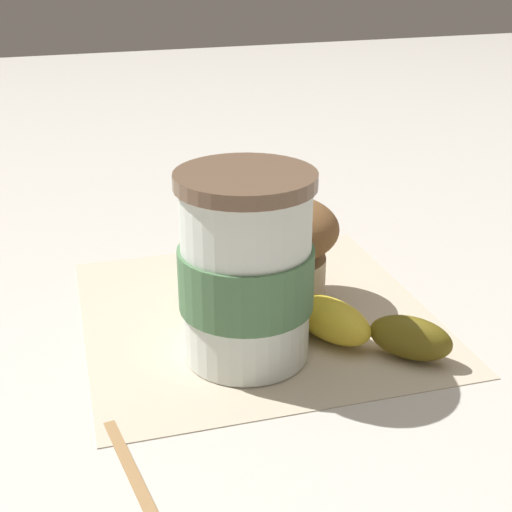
{
  "coord_description": "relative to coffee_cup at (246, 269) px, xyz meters",
  "views": [
    {
      "loc": [
        -0.46,
        0.17,
        0.27
      ],
      "look_at": [
        0.0,
        0.0,
        0.05
      ],
      "focal_mm": 50.0,
      "sensor_mm": 36.0,
      "label": 1
    }
  ],
  "objects": [
    {
      "name": "coffee_cup",
      "position": [
        0.0,
        0.0,
        0.0
      ],
      "size": [
        0.09,
        0.09,
        0.13
      ],
      "color": "silver",
      "rests_on": "paper_napkin"
    },
    {
      "name": "ground_plane",
      "position": [
        0.05,
        -0.03,
        -0.07
      ],
      "size": [
        3.0,
        3.0,
        0.0
      ],
      "primitive_type": "plane",
      "color": "beige"
    },
    {
      "name": "muffin",
      "position": [
        0.07,
        -0.06,
        -0.02
      ],
      "size": [
        0.09,
        0.09,
        0.09
      ],
      "color": "beige",
      "rests_on": "paper_napkin"
    },
    {
      "name": "wooden_stirrer",
      "position": [
        -0.1,
        0.1,
        -0.07
      ],
      "size": [
        0.11,
        0.02,
        0.0
      ],
      "primitive_type": "cube",
      "rotation": [
        0.0,
        0.0,
        0.1
      ],
      "color": "#9E7547",
      "rests_on": "ground_plane"
    },
    {
      "name": "banana",
      "position": [
        0.03,
        -0.06,
        -0.05
      ],
      "size": [
        0.22,
        0.12,
        0.03
      ],
      "color": "yellow",
      "rests_on": "paper_napkin"
    },
    {
      "name": "paper_napkin",
      "position": [
        0.05,
        -0.03,
        -0.07
      ],
      "size": [
        0.29,
        0.29,
        0.0
      ],
      "primitive_type": "cube",
      "rotation": [
        0.0,
        0.0,
        -0.08
      ],
      "color": "beige",
      "rests_on": "ground_plane"
    }
  ]
}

